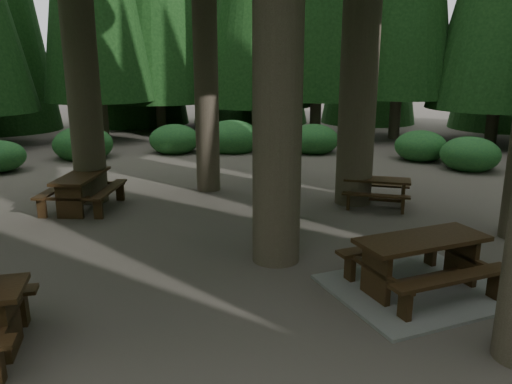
# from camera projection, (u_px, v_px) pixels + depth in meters

# --- Properties ---
(ground) EXTENTS (80.00, 80.00, 0.00)m
(ground) POSITION_uv_depth(u_px,v_px,m) (230.00, 261.00, 8.91)
(ground) COLOR #4B443D
(ground) RESTS_ON ground
(picnic_table_a) EXTENTS (3.34, 3.17, 0.89)m
(picnic_table_a) POSITION_uv_depth(u_px,v_px,m) (420.00, 272.00, 7.68)
(picnic_table_a) COLOR gray
(picnic_table_a) RESTS_ON ground
(picnic_table_b) EXTENTS (1.71, 2.06, 0.85)m
(picnic_table_b) POSITION_uv_depth(u_px,v_px,m) (82.00, 186.00, 11.95)
(picnic_table_b) COLOR black
(picnic_table_b) RESTS_ON ground
(picnic_table_d) EXTENTS (1.74, 1.48, 0.68)m
(picnic_table_d) POSITION_uv_depth(u_px,v_px,m) (377.00, 188.00, 12.24)
(picnic_table_d) COLOR black
(picnic_table_d) RESTS_ON ground
(shrub_ring) EXTENTS (23.86, 24.64, 1.49)m
(shrub_ring) POSITION_uv_depth(u_px,v_px,m) (274.00, 228.00, 9.44)
(shrub_ring) COLOR #1E582C
(shrub_ring) RESTS_ON ground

